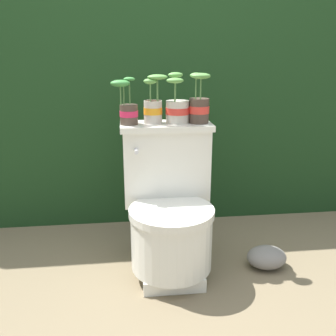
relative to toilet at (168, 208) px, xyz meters
name	(u,v)px	position (x,y,z in m)	size (l,w,h in m)	color
ground_plane	(171,274)	(0.00, -0.07, -0.34)	(12.00, 12.00, 0.00)	#75664C
hedge_backdrop	(152,89)	(0.00, 1.05, 0.49)	(3.34, 0.95, 1.66)	#193819
toilet	(168,208)	(0.00, 0.00, 0.00)	(0.46, 0.55, 0.74)	silver
potted_plant_left	(127,107)	(-0.19, 0.13, 0.49)	(0.13, 0.09, 0.23)	#47382D
potted_plant_midleft	(153,105)	(-0.06, 0.15, 0.49)	(0.12, 0.11, 0.24)	beige
potted_plant_middle	(177,108)	(0.06, 0.14, 0.48)	(0.12, 0.14, 0.25)	beige
potted_plant_midright	(199,106)	(0.17, 0.12, 0.49)	(0.11, 0.13, 0.25)	#47382D
garden_stone	(267,257)	(0.51, -0.06, -0.28)	(0.21, 0.17, 0.11)	gray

